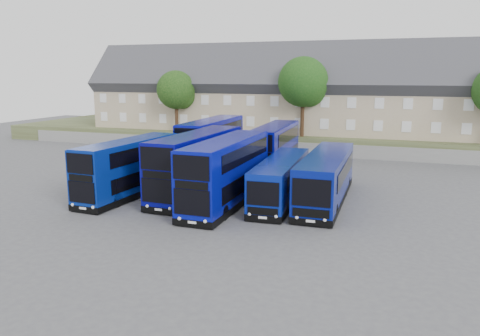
% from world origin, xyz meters
% --- Properties ---
extents(ground, '(120.00, 120.00, 0.00)m').
position_xyz_m(ground, '(0.00, 0.00, 0.00)').
color(ground, '#4B4C51').
rests_on(ground, ground).
extents(retaining_wall, '(70.00, 0.40, 1.50)m').
position_xyz_m(retaining_wall, '(0.00, 24.00, 0.75)').
color(retaining_wall, slate).
rests_on(retaining_wall, ground).
extents(earth_bank, '(80.00, 20.00, 2.00)m').
position_xyz_m(earth_bank, '(0.00, 34.00, 1.00)').
color(earth_bank, '#434828').
rests_on(earth_bank, ground).
extents(terrace_row, '(48.00, 10.40, 11.20)m').
position_xyz_m(terrace_row, '(-3.00, 30.00, 6.60)').
color(terrace_row, tan).
rests_on(terrace_row, earth_bank).
extents(dd_front_left, '(3.05, 10.76, 4.23)m').
position_xyz_m(dd_front_left, '(-6.36, 1.77, 2.08)').
color(dd_front_left, navy).
rests_on(dd_front_left, ground).
extents(dd_front_mid, '(3.05, 11.93, 4.71)m').
position_xyz_m(dd_front_mid, '(-1.59, 3.75, 2.32)').
color(dd_front_mid, '#06077C').
rests_on(dd_front_mid, ground).
extents(dd_front_right, '(2.74, 11.70, 4.64)m').
position_xyz_m(dd_front_right, '(1.52, 1.92, 2.28)').
color(dd_front_right, '#080F9A').
rests_on(dd_front_right, ground).
extents(dd_rear_left, '(2.92, 11.89, 4.71)m').
position_xyz_m(dd_rear_left, '(-4.78, 14.35, 2.31)').
color(dd_rear_left, '#080B96').
rests_on(dd_rear_left, ground).
extents(dd_rear_right, '(2.92, 11.21, 4.42)m').
position_xyz_m(dd_rear_right, '(1.80, 13.87, 2.17)').
color(dd_rear_right, '#070985').
rests_on(dd_rear_right, ground).
extents(coach_east_a, '(2.94, 11.44, 3.10)m').
position_xyz_m(coach_east_a, '(4.94, 4.05, 1.52)').
color(coach_east_a, '#081E94').
rests_on(coach_east_a, ground).
extents(coach_east_b, '(2.89, 12.80, 3.49)m').
position_xyz_m(coach_east_b, '(8.06, 5.03, 1.71)').
color(coach_east_b, navy).
rests_on(coach_east_b, ground).
extents(tree_west, '(4.80, 4.80, 7.65)m').
position_xyz_m(tree_west, '(-13.85, 25.10, 7.05)').
color(tree_west, '#382314').
rests_on(tree_west, earth_bank).
extents(tree_mid, '(5.76, 5.76, 9.18)m').
position_xyz_m(tree_mid, '(2.15, 25.60, 8.07)').
color(tree_mid, '#382314').
rests_on(tree_mid, earth_bank).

